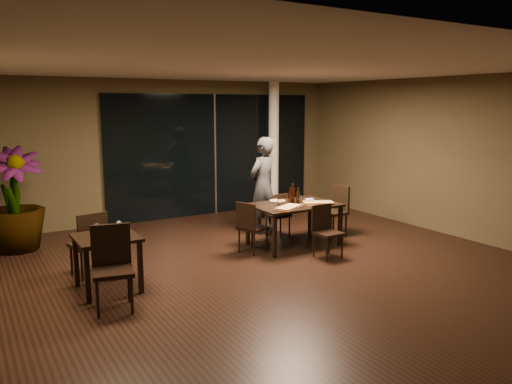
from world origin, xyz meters
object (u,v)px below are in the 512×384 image
Objects in this scene: chair_main_left at (250,225)px; chair_side_far at (90,241)px; main_table at (294,208)px; bottle_c at (293,193)px; chair_main_far at (280,212)px; chair_main_near at (325,228)px; bottle_a at (290,195)px; potted_plant at (13,200)px; chair_side_near at (112,263)px; side_table at (107,245)px; bottle_b at (298,195)px; chair_main_right at (336,208)px; diner at (263,186)px.

chair_side_far reaches higher than chair_main_left.
bottle_c reaches higher than main_table.
chair_main_left is at bearing 33.59° from chair_main_far.
chair_main_near is 0.94m from bottle_a.
chair_side_far is at bearing -68.65° from potted_plant.
chair_main_far is at bearing 37.43° from chair_side_near.
side_table is at bearing 82.22° from chair_main_left.
bottle_b is at bearing -62.75° from bottle_c.
side_table is at bearing -171.92° from bottle_b.
chair_side_near is (-4.57, -1.27, 0.03)m from chair_main_right.
chair_side_near is at bearing -98.72° from side_table.
chair_side_far is at bearing 177.45° from bottle_b.
chair_main_right is at bearing -20.93° from potted_plant.
bottle_a is (-0.19, -0.59, 0.43)m from chair_main_far.
bottle_a reaches higher than chair_main_right.
diner is 5.25× the size of bottle_c.
bottle_c is (3.52, 1.21, 0.35)m from chair_side_near.
bottle_c is (0.04, -0.95, -0.01)m from diner.
bottle_a is (-0.07, 0.02, 0.23)m from main_table.
chair_main_near is at bearing -34.64° from potted_plant.
potted_plant is (-4.26, 1.14, -0.05)m from diner.
chair_main_far is 2.88× the size of bottle_b.
main_table is 1.78× the size of chair_main_far.
main_table is 0.80× the size of diner.
diner is at bearing -129.91° from chair_main_right.
chair_side_near is at bearing -161.00° from bottle_c.
chair_side_near is 3.41m from potted_plant.
diner is (-0.12, 0.42, 0.46)m from chair_main_far.
chair_main_far is (3.51, 1.11, -0.15)m from side_table.
chair_main_right is (1.98, 0.16, 0.05)m from chair_main_left.
chair_main_right is 1.46m from diner.
chair_main_right is 1.00× the size of chair_side_far.
bottle_b is at bearing -81.88° from chair_main_right.
bottle_a reaches higher than chair_main_far.
bottle_b reaches higher than chair_main_near.
bottle_a reaches higher than chair_main_left.
bottle_a is at bearing -84.39° from chair_main_right.
chair_side_near is 3.33× the size of bottle_a.
side_table is 0.83× the size of chair_main_right.
chair_side_near reaches higher than chair_main_right.
chair_main_left is 0.85× the size of chair_side_near.
bottle_c is at bearing 82.75° from chair_main_far.
bottle_a is at bearing 66.18° from diner.
side_table is at bearing 4.21° from diner.
potted_plant is 5.00× the size of bottle_c.
chair_main_right is (1.02, 0.95, 0.06)m from chair_main_near.
bottle_c reaches higher than chair_main_near.
bottle_c is (-1.05, -0.05, 0.39)m from chair_main_right.
main_table is 0.83m from chair_main_near.
bottle_c is (0.10, 0.06, 0.02)m from bottle_a.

